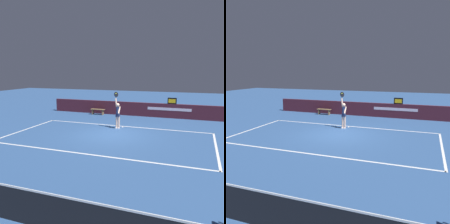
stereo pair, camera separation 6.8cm
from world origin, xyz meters
The scene contains 7 objects.
ground_plane centered at (0.00, 0.00, 0.00)m, with size 60.00×60.00×0.00m, color #2F5388.
court_lines centered at (0.00, -0.70, 0.00)m, with size 11.57×6.03×0.00m.
back_wall centered at (0.00, 6.31, 0.57)m, with size 15.75×0.26×1.14m.
speed_display centered at (2.76, 6.31, 1.39)m, with size 0.70×0.14×0.50m.
tennis_player centered at (-0.18, 1.50, 1.01)m, with size 0.45×0.41×2.44m.
tennis_ball centered at (-0.25, 1.33, 2.33)m, with size 0.07×0.07×0.07m.
courtside_bench_near centered at (-3.42, 5.70, 0.36)m, with size 1.24×0.36×0.49m.
Camera 1 is at (4.79, -13.25, 3.81)m, focal length 38.73 mm.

